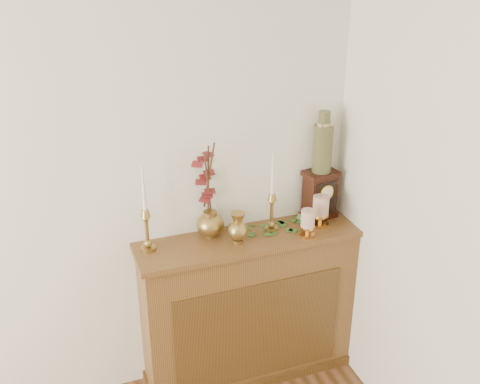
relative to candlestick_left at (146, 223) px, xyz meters
name	(u,v)px	position (x,y,z in m)	size (l,w,h in m)	color
console_shelf	(249,312)	(0.54, -0.05, -0.65)	(1.24, 0.34, 0.93)	brown
candlestick_left	(146,223)	(0.00, 0.00, 0.00)	(0.08, 0.08, 0.47)	#A88443
candlestick_center	(272,206)	(0.68, -0.02, -0.01)	(0.08, 0.08, 0.45)	#A88443
bud_vase	(238,228)	(0.46, -0.09, -0.07)	(0.11, 0.11, 0.18)	#A88443
ginger_jar	(206,192)	(0.34, 0.07, 0.09)	(0.22, 0.24, 0.55)	#A88443
pillar_candle_left	(308,222)	(0.83, -0.14, -0.07)	(0.08, 0.08, 0.16)	#E3A64F
pillar_candle_right	(321,209)	(0.95, -0.06, -0.05)	(0.10, 0.10, 0.19)	#E3A64F
ivy_garland	(280,228)	(0.73, -0.03, -0.14)	(0.33, 0.18, 0.07)	#396E29
mantel_clock	(320,195)	(1.00, 0.04, -0.02)	(0.20, 0.16, 0.28)	black
ceramic_vase	(323,145)	(1.00, 0.04, 0.28)	(0.11, 0.11, 0.35)	#183125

